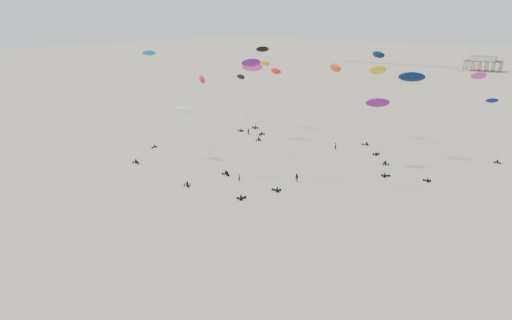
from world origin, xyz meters
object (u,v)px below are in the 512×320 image
Objects in this scene: pavilion_main at (483,64)px; rig_4 at (198,109)px; rig_9 at (317,105)px; spectator_0 at (239,182)px; rig_0 at (272,87)px.

rig_4 is (-5.52, -260.67, 10.93)m from pavilion_main.
rig_9 reaches higher than pavilion_main.
rig_9 is at bearing -127.07° from spectator_0.
rig_0 is (-16.67, -215.21, 9.18)m from pavilion_main.
rig_9 is 13.47× the size of spectator_0.
rig_0 is 46.84m from rig_4.
rig_9 is at bearing 153.01° from rig_4.
pavilion_main is 0.96× the size of rig_4.
spectator_0 is (-14.54, -6.22, -16.83)m from rig_9.
rig_4 is at bearing 108.10° from rig_9.
rig_9 is at bearing -86.08° from pavilion_main.
rig_4 reaches higher than rig_0.
rig_0 is at bearing -35.71° from spectator_0.
rig_4 is 11.52× the size of spectator_0.
pavilion_main is 216.05m from rig_0.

